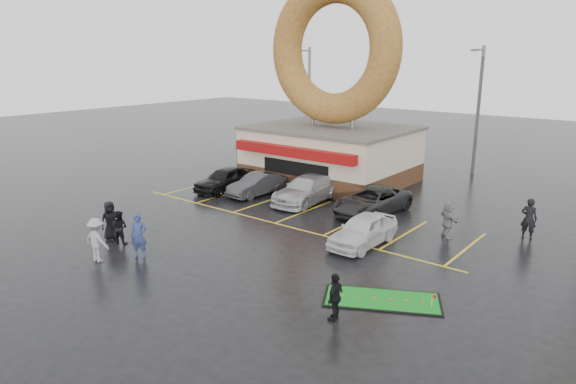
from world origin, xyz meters
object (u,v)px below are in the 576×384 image
Objects in this scene: streetlight_left at (309,98)px; dumpster at (251,158)px; car_silver at (307,189)px; car_white at (363,230)px; person_blue at (139,236)px; putting_green at (382,300)px; donut_shop at (332,115)px; car_dgrey at (257,184)px; car_black at (226,179)px; person_cameraman at (335,297)px; streetlight_mid at (478,108)px; car_grey at (372,201)px.

dumpster is at bearing -94.33° from streetlight_left.
car_white is at bearing -35.75° from car_silver.
person_blue reaches higher than putting_green.
donut_shop reaches higher than car_silver.
streetlight_left reaches higher than car_dgrey.
car_black is at bearing 81.57° from person_blue.
person_blue is at bearing -94.88° from car_silver.
donut_shop is at bearing -154.19° from person_cameraman.
car_dgrey is (2.25, 0.47, -0.09)m from car_black.
dumpster is at bearing 179.14° from donut_shop.
donut_shop is 3.05× the size of putting_green.
car_dgrey is 15.80m from person_cameraman.
car_silver reaches higher than putting_green.
car_black is 1.00× the size of putting_green.
car_dgrey is (-1.38, -6.03, -3.79)m from donut_shop.
streetlight_left reaches higher than dumpster.
car_dgrey is (5.62, -12.97, -4.11)m from streetlight_left.
person_blue is at bearing -94.44° from person_cameraman.
car_silver reaches higher than dumpster.
car_black is (-10.63, -14.44, -4.03)m from streetlight_mid.
car_black reaches higher than putting_green.
car_dgrey is at bearing -120.95° from streetlight_mid.
streetlight_mid is 25.51m from person_blue.
streetlight_left reaches higher than car_white.
putting_green is (11.45, -13.82, -4.43)m from donut_shop.
car_white is 2.31× the size of dumpster.
donut_shop is at bearing 107.67° from car_silver.
car_dgrey is at bearing -102.89° from donut_shop.
donut_shop is at bearing 81.53° from car_dgrey.
donut_shop is 3.04× the size of car_black.
car_dgrey is 0.77× the size of car_silver.
person_cameraman reaches higher than car_silver.
person_blue reaches higher than car_grey.
streetlight_left reaches higher than car_black.
car_silver reaches higher than car_white.
car_grey is at bearing 9.09° from car_black.
person_cameraman is at bearing -52.03° from streetlight_left.
streetlight_mid reaches higher than car_grey.
donut_shop reaches higher than streetlight_mid.
car_silver is 2.92× the size of dumpster.
car_black is 12.12m from car_white.
car_white is (8.12, -9.47, -3.76)m from donut_shop.
putting_green is (5.40, -8.84, -0.67)m from car_grey.
streetlight_left is at bearing 104.24° from car_black.
streetlight_mid is 16.80m from car_dgrey.
donut_shop is 7.50× the size of dumpster.
car_grey is (13.05, -11.92, -4.07)m from streetlight_left.
streetlight_left is 25.34m from person_blue.
donut_shop is at bearing 146.53° from car_grey.
dumpster is (-0.52, -6.83, -4.13)m from streetlight_left.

